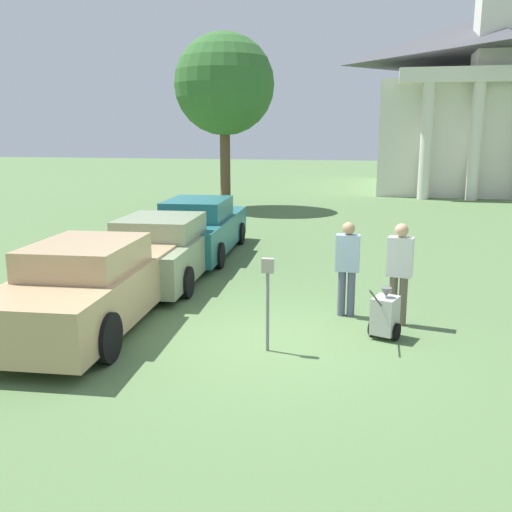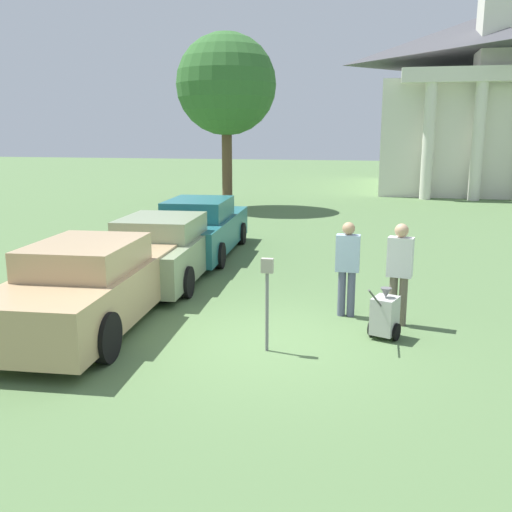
# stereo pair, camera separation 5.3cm
# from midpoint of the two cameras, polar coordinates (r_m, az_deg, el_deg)

# --- Properties ---
(ground_plane) EXTENTS (120.00, 120.00, 0.00)m
(ground_plane) POSITION_cam_midpoint_polar(r_m,az_deg,el_deg) (9.19, 0.46, -8.63)
(ground_plane) COLOR #517042
(parked_car_tan) EXTENTS (2.20, 5.06, 1.51)m
(parked_car_tan) POSITION_cam_midpoint_polar(r_m,az_deg,el_deg) (10.15, -16.22, -2.85)
(parked_car_tan) COLOR tan
(parked_car_tan) RESTS_ON ground_plane
(parked_car_sage) EXTENTS (2.25, 4.88, 1.45)m
(parked_car_sage) POSITION_cam_midpoint_polar(r_m,az_deg,el_deg) (13.10, -9.36, 0.67)
(parked_car_sage) COLOR gray
(parked_car_sage) RESTS_ON ground_plane
(parked_car_teal) EXTENTS (2.16, 5.18, 1.53)m
(parked_car_teal) POSITION_cam_midpoint_polar(r_m,az_deg,el_deg) (15.57, -5.77, 2.72)
(parked_car_teal) COLOR #23666B
(parked_car_teal) RESTS_ON ground_plane
(parking_meter) EXTENTS (0.18, 0.09, 1.45)m
(parking_meter) POSITION_cam_midpoint_polar(r_m,az_deg,el_deg) (8.55, 1.01, -3.16)
(parking_meter) COLOR slate
(parking_meter) RESTS_ON ground_plane
(person_worker) EXTENTS (0.42, 0.23, 1.73)m
(person_worker) POSITION_cam_midpoint_polar(r_m,az_deg,el_deg) (10.34, 8.98, -0.70)
(person_worker) COLOR #515670
(person_worker) RESTS_ON ground_plane
(person_supervisor) EXTENTS (0.45, 0.29, 1.78)m
(person_supervisor) POSITION_cam_midpoint_polar(r_m,az_deg,el_deg) (10.03, 14.02, -1.12)
(person_supervisor) COLOR #665B4C
(person_supervisor) RESTS_ON ground_plane
(equipment_cart) EXTENTS (0.54, 0.99, 1.00)m
(equipment_cart) POSITION_cam_midpoint_polar(r_m,az_deg,el_deg) (9.50, 12.62, -5.78)
(equipment_cart) COLOR #B2B2AD
(equipment_cart) RESTS_ON ground_plane
(church) EXTENTS (11.67, 13.64, 23.69)m
(church) POSITION_cam_midpoint_polar(r_m,az_deg,el_deg) (36.46, 21.68, 15.01)
(church) COLOR silver
(church) RESTS_ON ground_plane
(shade_tree) EXTENTS (4.22, 4.22, 7.35)m
(shade_tree) POSITION_cam_midpoint_polar(r_m,az_deg,el_deg) (25.04, -3.25, 16.71)
(shade_tree) COLOR brown
(shade_tree) RESTS_ON ground_plane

